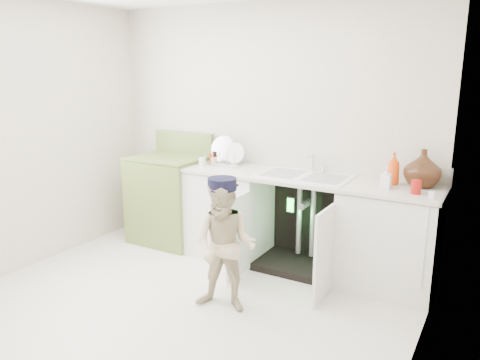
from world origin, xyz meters
TOP-DOWN VIEW (x-y plane):
  - ground at (0.00, 0.00)m, footprint 3.50×3.50m
  - room_shell at (0.00, 0.00)m, footprint 6.00×5.50m
  - counter_run at (0.58, 1.21)m, footprint 2.44×1.02m
  - avocado_stove at (-0.99, 1.18)m, footprint 0.76×0.65m
  - repair_worker at (0.34, 0.18)m, footprint 0.58×0.93m

SIDE VIEW (x-z plane):
  - ground at x=0.00m, z-range 0.00..0.00m
  - counter_run at x=0.58m, z-range -0.14..1.08m
  - avocado_stove at x=-0.99m, z-range -0.10..1.07m
  - repair_worker at x=0.34m, z-range 0.00..1.07m
  - room_shell at x=0.00m, z-range 0.62..1.88m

